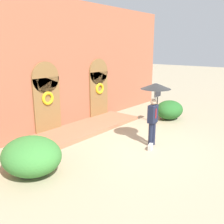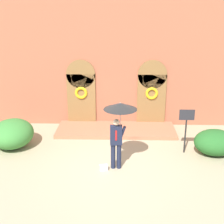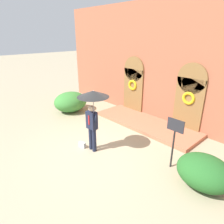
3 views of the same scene
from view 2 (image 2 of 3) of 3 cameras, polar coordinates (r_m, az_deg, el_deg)
name	(u,v)px [view 2 (image 2 of 3)]	position (r m, az deg, el deg)	size (l,w,h in m)	color
ground_plane	(115,165)	(11.13, 0.50, -9.68)	(80.00, 80.00, 0.00)	tan
building_facade	(117,67)	(14.16, 0.84, 8.21)	(14.00, 2.30, 5.60)	#9E563D
person_with_umbrella	(119,116)	(10.17, 1.33, -0.71)	(1.10, 1.10, 2.36)	#191E33
handbag	(104,168)	(10.75, -1.55, -10.12)	(0.28, 0.12, 0.22)	#B7B7B2
sign_post	(186,124)	(11.87, 13.41, -2.14)	(0.56, 0.06, 1.72)	black
shrub_left	(12,134)	(12.87, -17.77, -3.78)	(1.65, 1.86, 1.10)	#387A33
shrub_right	(215,142)	(12.31, 18.33, -5.29)	(1.56, 1.31, 0.96)	#235B23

